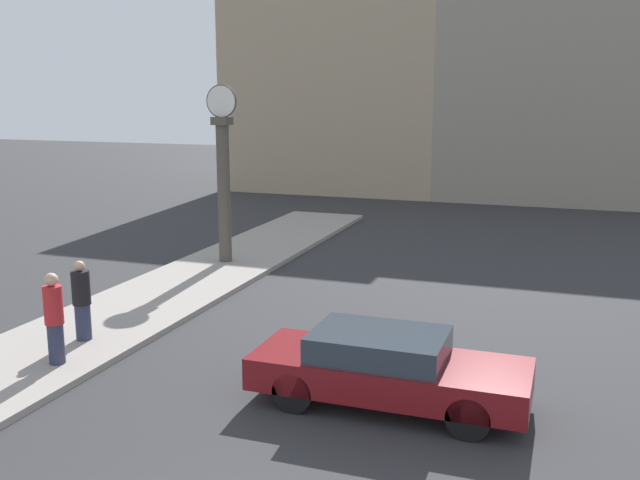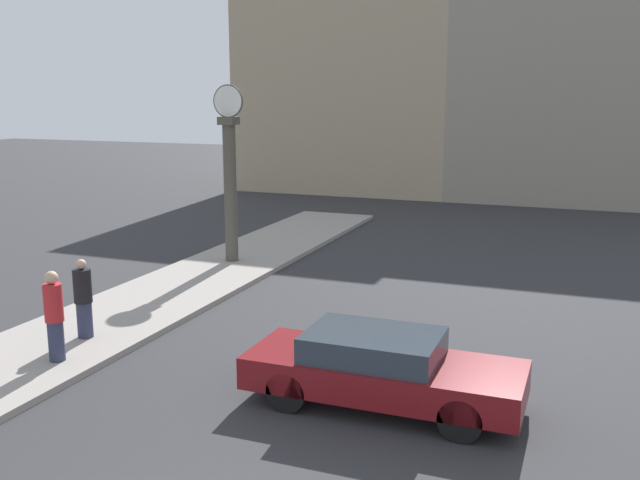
% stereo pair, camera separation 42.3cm
% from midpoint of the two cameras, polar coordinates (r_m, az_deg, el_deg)
% --- Properties ---
extents(sidewalk_corner, '(3.17, 25.41, 0.14)m').
position_cam_midpoint_polar(sidewalk_corner, '(19.72, -12.07, -3.87)').
color(sidewalk_corner, gray).
rests_on(sidewalk_corner, ground_plane).
extents(building_row, '(29.48, 5.00, 13.55)m').
position_cam_midpoint_polar(building_row, '(37.17, 14.67, 13.11)').
color(building_row, tan).
rests_on(building_row, ground_plane).
extents(sedan_car, '(4.69, 1.76, 1.30)m').
position_cam_midpoint_polar(sedan_car, '(12.36, 4.37, -10.15)').
color(sedan_car, maroon).
rests_on(sedan_car, ground_plane).
extents(street_clock, '(0.99, 0.51, 5.38)m').
position_cam_midpoint_polar(street_clock, '(21.95, -8.28, 4.86)').
color(street_clock, '#4C473D').
rests_on(street_clock, sidewalk_corner).
extents(pedestrian_red_top, '(0.36, 0.36, 1.80)m').
position_cam_midpoint_polar(pedestrian_red_top, '(14.70, -21.27, -5.86)').
color(pedestrian_red_top, '#2D334C').
rests_on(pedestrian_red_top, sidewalk_corner).
extents(pedestrian_black_jacket, '(0.38, 0.38, 1.71)m').
position_cam_midpoint_polar(pedestrian_black_jacket, '(15.91, -19.25, -4.62)').
color(pedestrian_black_jacket, '#2D334C').
rests_on(pedestrian_black_jacket, sidewalk_corner).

